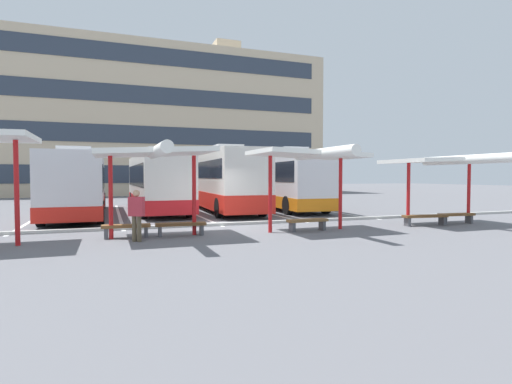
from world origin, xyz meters
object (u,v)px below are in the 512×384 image
(bench_2, at_px, (181,226))
(coach_bus_2, at_px, (220,181))
(waiting_shelter_1, at_px, (154,154))
(waiting_shelter_2, at_px, (310,156))
(waiting_shelter_3, at_px, (445,161))
(coach_bus_1, at_px, (157,183))
(bench_4, at_px, (425,217))
(bench_3, at_px, (307,222))
(coach_bus_0, at_px, (78,185))
(coach_bus_3, at_px, (282,181))
(bench_5, at_px, (456,216))
(waiting_passenger_0, at_px, (137,212))
(bench_1, at_px, (126,228))

(bench_2, bearing_deg, coach_bus_2, 67.40)
(waiting_shelter_1, bearing_deg, coach_bus_2, 63.65)
(waiting_shelter_2, height_order, waiting_shelter_3, waiting_shelter_2)
(coach_bus_1, height_order, waiting_shelter_3, coach_bus_1)
(waiting_shelter_1, bearing_deg, bench_4, -2.26)
(bench_3, bearing_deg, coach_bus_0, 131.93)
(coach_bus_3, bearing_deg, bench_3, -108.71)
(bench_4, height_order, bench_5, same)
(bench_5, bearing_deg, waiting_shelter_3, -166.83)
(waiting_shelter_2, bearing_deg, coach_bus_3, 71.61)
(waiting_shelter_1, distance_m, bench_5, 12.98)
(waiting_shelter_2, distance_m, bench_5, 7.58)
(coach_bus_2, height_order, waiting_shelter_1, coach_bus_2)
(waiting_shelter_2, distance_m, bench_3, 2.49)
(waiting_shelter_3, relative_size, bench_4, 2.47)
(waiting_passenger_0, bearing_deg, waiting_shelter_2, 1.76)
(bench_1, height_order, bench_5, same)
(coach_bus_1, relative_size, bench_1, 6.78)
(waiting_shelter_2, bearing_deg, bench_5, 0.19)
(bench_3, bearing_deg, coach_bus_2, 93.38)
(waiting_shelter_1, height_order, bench_4, waiting_shelter_1)
(coach_bus_2, distance_m, bench_5, 13.05)
(coach_bus_3, bearing_deg, coach_bus_1, 176.85)
(coach_bus_0, xyz_separation_m, coach_bus_2, (7.90, 0.77, 0.15))
(bench_3, xyz_separation_m, waiting_shelter_3, (6.26, -0.37, 2.35))
(bench_3, distance_m, bench_5, 7.16)
(waiting_shelter_1, relative_size, bench_3, 3.11)
(bench_2, height_order, bench_3, same)
(coach_bus_1, bearing_deg, waiting_passenger_0, -99.81)
(coach_bus_0, xyz_separation_m, bench_5, (15.66, -9.62, -1.28))
(coach_bus_3, bearing_deg, bench_4, -78.75)
(waiting_shelter_1, distance_m, bench_4, 11.22)
(waiting_shelter_1, bearing_deg, waiting_shelter_2, -3.75)
(bench_1, distance_m, waiting_passenger_0, 1.15)
(bench_5, bearing_deg, bench_2, 177.12)
(bench_2, bearing_deg, bench_1, 176.06)
(waiting_shelter_2, xyz_separation_m, bench_4, (5.36, -0.06, -2.47))
(coach_bus_2, relative_size, waiting_shelter_3, 2.56)
(coach_bus_3, bearing_deg, coach_bus_2, 174.79)
(bench_2, relative_size, bench_4, 0.89)
(coach_bus_0, height_order, coach_bus_3, coach_bus_3)
(waiting_shelter_1, bearing_deg, bench_5, -1.54)
(bench_2, distance_m, bench_4, 10.07)
(waiting_shelter_1, xyz_separation_m, bench_2, (0.90, 0.25, -2.46))
(waiting_shelter_2, bearing_deg, bench_3, 90.00)
(waiting_passenger_0, bearing_deg, bench_2, 27.98)
(coach_bus_3, height_order, waiting_shelter_2, coach_bus_3)
(waiting_passenger_0, bearing_deg, coach_bus_0, 103.12)
(coach_bus_3, relative_size, bench_1, 6.98)
(coach_bus_1, bearing_deg, coach_bus_0, -168.59)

